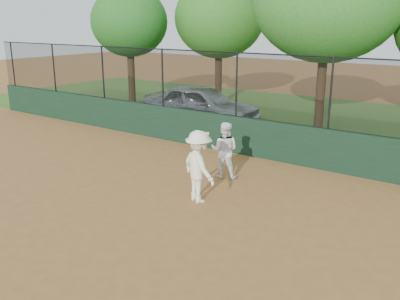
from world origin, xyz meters
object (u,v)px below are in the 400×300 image
Objects in this scene: parked_car at (202,105)px; player_second at (224,150)px; tree_1 at (219,18)px; player_main at (199,167)px; tree_0 at (129,22)px.

parked_car reaches higher than player_second.
player_second is at bearing -145.74° from parked_car.
player_main is at bearing -58.91° from tree_1.
player_main is at bearing 82.52° from player_second.
tree_0 reaches higher than player_main.
player_main is at bearing -39.49° from tree_0.
parked_car is at bearing -64.71° from tree_1.
tree_0 is (-5.50, 1.71, 3.23)m from parked_car.
tree_0 reaches higher than parked_car.
parked_car is 6.34m from player_second.
tree_0 is 4.38m from tree_1.
tree_1 is at bearing 39.41° from tree_0.
tree_0 is at bearing 140.51° from player_main.
player_second is 11.73m from tree_1.
tree_0 is (-10.05, 8.28, 3.19)m from player_main.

